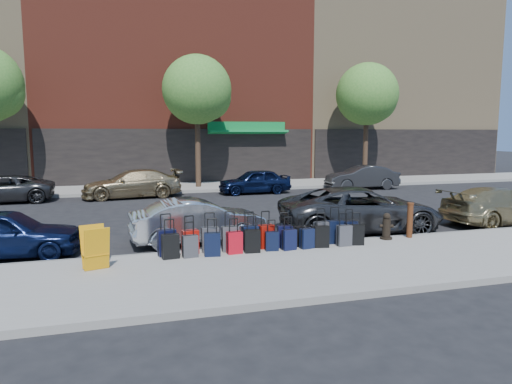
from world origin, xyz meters
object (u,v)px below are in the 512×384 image
object	(u,v)px
car_far_0	(1,189)
car_far_1	(132,184)
bollard	(410,220)
suitcase_front_5	(266,236)
car_far_2	(254,181)
car_near_1	(199,221)
car_near_0	(4,233)
tree_right	(369,96)
display_rack	(95,248)
car_near_2	(361,209)
tree_center	(200,92)
car_near_3	(501,206)
car_far_3	(362,177)
fire_hydrant	(386,227)

from	to	relation	value
car_far_0	car_far_1	xyz separation A→B (m)	(5.75, 0.03, 0.07)
bollard	car_far_0	bearing A→B (deg)	138.38
suitcase_front_5	car_far_1	xyz separation A→B (m)	(-3.17, 11.82, 0.23)
suitcase_front_5	car_far_2	bearing A→B (deg)	64.02
suitcase_front_5	car_near_1	world-z (taller)	car_near_1
bollard	car_near_0	world-z (taller)	car_near_0
tree_right	display_rack	world-z (taller)	tree_right
suitcase_front_5	bollard	size ratio (longest dim) A/B	0.97
car_near_2	car_far_1	world-z (taller)	car_near_2
car_near_1	tree_center	bearing A→B (deg)	-14.26
tree_right	car_near_3	size ratio (longest dim) A/B	1.64
display_rack	car_far_0	bearing A→B (deg)	94.77
car_far_0	car_near_2	bearing A→B (deg)	48.79
car_near_0	car_far_1	bearing A→B (deg)	-14.08
tree_right	car_far_3	distance (m)	5.63
suitcase_front_5	car_near_1	distance (m)	2.27
tree_right	car_far_0	world-z (taller)	tree_right
car_near_1	car_far_2	distance (m)	10.92
bollard	car_near_3	distance (m)	4.90
tree_right	display_rack	bearing A→B (deg)	-135.67
tree_right	car_near_1	bearing A→B (deg)	-135.11
display_rack	car_far_0	world-z (taller)	car_far_0
car_near_0	car_near_1	bearing A→B (deg)	-83.62
fire_hydrant	bollard	xyz separation A→B (m)	(0.76, -0.01, 0.18)
tree_right	suitcase_front_5	world-z (taller)	tree_right
suitcase_front_5	bollard	world-z (taller)	bollard
tree_center	car_far_2	xyz separation A→B (m)	(2.38, -2.68, -4.77)
fire_hydrant	car_near_0	distance (m)	10.21
tree_center	fire_hydrant	bearing A→B (deg)	-78.31
tree_right	car_near_3	xyz separation A→B (m)	(-2.11, -12.81, -4.77)
car_near_3	car_far_0	size ratio (longest dim) A/B	0.99
display_rack	car_near_0	bearing A→B (deg)	120.86
car_near_1	fire_hydrant	bearing A→B (deg)	-112.69
bollard	car_near_3	world-z (taller)	car_near_3
car_near_0	car_far_1	distance (m)	10.89
car_far_1	car_far_3	distance (m)	12.57
car_far_0	display_rack	bearing A→B (deg)	17.91
display_rack	car_near_2	bearing A→B (deg)	1.27
bollard	display_rack	xyz separation A→B (m)	(-8.56, -0.71, -0.05)
car_near_1	car_near_2	bearing A→B (deg)	-93.94
bollard	car_far_3	distance (m)	12.84
bollard	display_rack	size ratio (longest dim) A/B	1.06
car_near_1	car_far_0	world-z (taller)	car_near_1
fire_hydrant	car_near_0	bearing A→B (deg)	-165.28
tree_center	suitcase_front_5	bearing A→B (deg)	-92.55
bollard	car_near_2	world-z (taller)	car_near_2
car_near_1	car_near_2	xyz separation A→B (m)	(5.24, 0.06, 0.08)
display_rack	car_near_0	world-z (taller)	car_near_0
bollard	car_far_2	world-z (taller)	car_far_2
car_near_0	car_far_2	size ratio (longest dim) A/B	0.99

